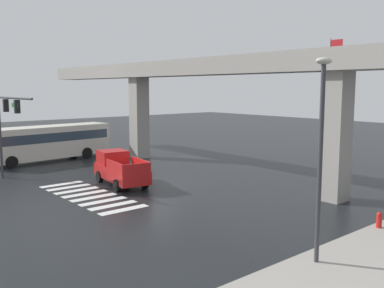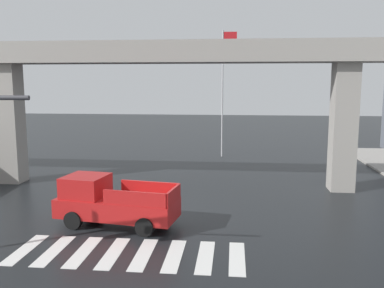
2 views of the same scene
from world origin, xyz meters
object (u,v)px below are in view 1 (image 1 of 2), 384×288
pickup_truck (119,169)px  flagpole (329,92)px  traffic_signal_mast (7,116)px  city_bus (48,141)px  street_lamp_near_corner (321,138)px  fire_hydrant (379,221)px

pickup_truck → flagpole: size_ratio=0.52×
traffic_signal_mast → pickup_truck: bearing=43.9°
pickup_truck → traffic_signal_mast: traffic_signal_mast is taller
city_bus → street_lamp_near_corner: bearing=-3.2°
pickup_truck → fire_hydrant: 15.90m
pickup_truck → traffic_signal_mast: 8.23m
pickup_truck → street_lamp_near_corner: size_ratio=0.74×
city_bus → flagpole: size_ratio=1.08×
traffic_signal_mast → fire_hydrant: 23.05m
traffic_signal_mast → street_lamp_near_corner: bearing=10.0°
fire_hydrant → street_lamp_near_corner: bearing=-85.7°
pickup_truck → traffic_signal_mast: (-5.40, -5.19, 3.40)m
pickup_truck → city_bus: bearing=179.5°
traffic_signal_mast → flagpole: 24.39m
fire_hydrant → city_bus: bearing=-172.1°
city_bus → street_lamp_near_corner: size_ratio=1.52×
pickup_truck → fire_hydrant: bearing=14.2°
traffic_signal_mast → street_lamp_near_corner: (21.21, 3.75, 0.17)m
traffic_signal_mast → flagpole: bearing=66.5°
traffic_signal_mast → street_lamp_near_corner: street_lamp_near_corner is taller
city_bus → traffic_signal_mast: (6.57, -5.29, 2.66)m
city_bus → street_lamp_near_corner: street_lamp_near_corner is taller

